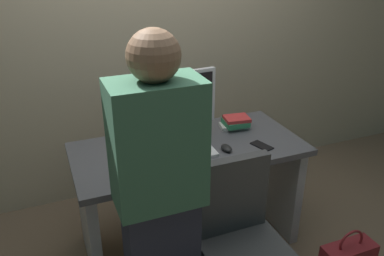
% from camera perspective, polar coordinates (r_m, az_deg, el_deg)
% --- Properties ---
extents(ground_plane, '(9.00, 9.00, 0.00)m').
position_cam_1_polar(ground_plane, '(2.95, -0.38, -15.76)').
color(ground_plane, brown).
extents(wall_back, '(6.40, 0.10, 3.00)m').
position_cam_1_polar(wall_back, '(3.12, -6.77, 16.90)').
color(wall_back, tan).
rests_on(wall_back, ground).
extents(desk, '(1.46, 0.69, 0.76)m').
position_cam_1_polar(desk, '(2.64, -0.41, -7.14)').
color(desk, '#4C4C51').
rests_on(desk, ground).
extents(office_chair, '(0.52, 0.52, 0.94)m').
position_cam_1_polar(office_chair, '(2.23, 7.16, -17.54)').
color(office_chair, black).
rests_on(office_chair, ground).
extents(person_at_desk, '(0.40, 0.24, 1.64)m').
position_cam_1_polar(person_at_desk, '(1.87, -4.66, -10.60)').
color(person_at_desk, '#262838').
rests_on(person_at_desk, ground).
extents(monitor, '(0.54, 0.15, 0.46)m').
position_cam_1_polar(monitor, '(2.52, -2.28, 3.67)').
color(monitor, silver).
rests_on(monitor, desk).
extents(keyboard, '(0.43, 0.14, 0.02)m').
position_cam_1_polar(keyboard, '(2.39, -1.41, -4.12)').
color(keyboard, white).
rests_on(keyboard, desk).
extents(mouse, '(0.06, 0.10, 0.03)m').
position_cam_1_polar(mouse, '(2.48, 4.97, -2.88)').
color(mouse, black).
rests_on(mouse, desk).
extents(cup_near_keyboard, '(0.07, 0.07, 0.09)m').
position_cam_1_polar(cup_near_keyboard, '(2.23, -9.76, -5.79)').
color(cup_near_keyboard, silver).
rests_on(cup_near_keyboard, desk).
extents(book_stack, '(0.22, 0.17, 0.09)m').
position_cam_1_polar(book_stack, '(2.78, 6.28, 0.81)').
color(book_stack, white).
rests_on(book_stack, desk).
extents(cell_phone, '(0.11, 0.16, 0.01)m').
position_cam_1_polar(cell_phone, '(2.56, 9.99, -2.53)').
color(cell_phone, black).
rests_on(cell_phone, desk).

